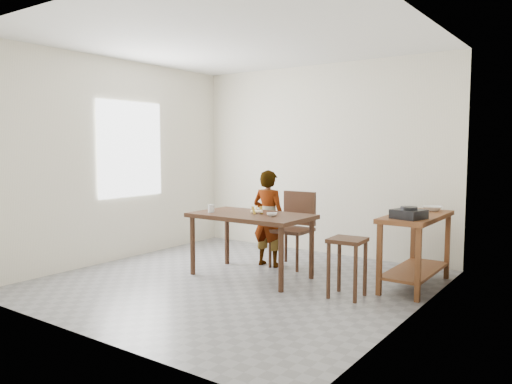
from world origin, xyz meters
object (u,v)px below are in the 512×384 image
Objects in this scene: dining_table at (251,245)px; prep_counter at (415,251)px; dining_chair at (291,230)px; stool at (347,268)px; child at (269,218)px.

prep_counter is at bearing 22.15° from dining_table.
dining_chair reaches higher than stool.
prep_counter is at bearing -178.06° from child.
dining_chair is at bearing -156.00° from child.
stool is (1.28, -0.09, -0.07)m from dining_table.
dining_table is 1.17× the size of prep_counter.
dining_table is at bearing -157.85° from prep_counter.
dining_table is 1.86m from prep_counter.
stool is at bearing -119.25° from prep_counter.
child is at bearing -155.03° from dining_chair.
dining_chair reaches higher than prep_counter.
stool is (1.14, -0.79, -0.17)m from dining_chair.
dining_table reaches higher than stool.
dining_table is at bearing 100.96° from child.
dining_table is 0.63m from child.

